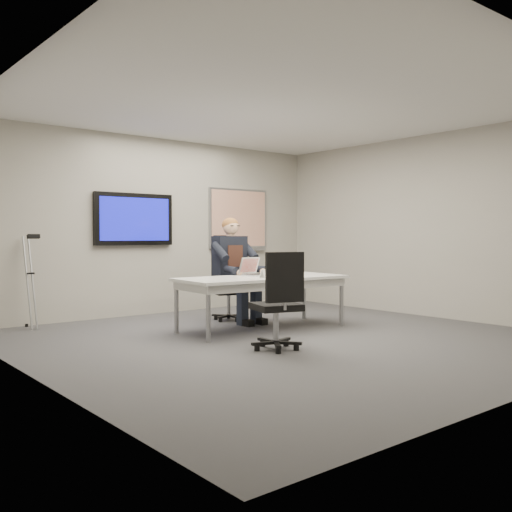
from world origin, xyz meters
TOP-DOWN VIEW (x-y plane):
  - floor at (0.00, 0.00)m, footprint 6.00×6.00m
  - ceiling at (0.00, 0.00)m, footprint 6.00×6.00m
  - wall_back at (0.00, 3.00)m, footprint 6.00×0.02m
  - wall_left at (-3.00, 0.00)m, footprint 0.02×6.00m
  - wall_right at (3.00, 0.00)m, footprint 0.02×6.00m
  - conference_table at (0.22, 0.72)m, footprint 2.34×1.10m
  - tv_display at (-0.50, 2.95)m, footprint 1.30×0.09m
  - whiteboard at (1.55, 2.97)m, footprint 1.25×0.08m
  - office_chair_far at (0.37, 1.69)m, footprint 0.58×0.58m
  - office_chair_near at (-0.54, -0.45)m, footprint 0.64×0.64m
  - seated_person at (0.35, 1.43)m, footprint 0.49×0.84m
  - crutch at (-2.14, 2.75)m, footprint 0.27×0.75m
  - laptop at (0.28, 0.99)m, footprint 0.38×0.37m
  - name_tent at (0.18, 0.54)m, footprint 0.28×0.11m
  - pen at (0.31, 0.37)m, footprint 0.02×0.13m

SIDE VIEW (x-z plane):
  - floor at x=0.00m, z-range -0.01..0.01m
  - office_chair_far at x=0.37m, z-range -0.18..0.78m
  - office_chair_near at x=-0.54m, z-range -0.20..0.87m
  - seated_person at x=0.35m, z-range -0.15..1.36m
  - conference_table at x=0.22m, z-range 0.27..0.97m
  - crutch at x=-2.14m, z-range -0.03..1.33m
  - pen at x=0.31m, z-range 0.70..0.71m
  - name_tent at x=0.18m, z-range 0.70..0.81m
  - laptop at x=0.28m, z-range 0.64..0.89m
  - wall_back at x=0.00m, z-range 0.00..2.80m
  - wall_left at x=-3.00m, z-range 0.00..2.80m
  - wall_right at x=3.00m, z-range 0.00..2.80m
  - tv_display at x=-0.50m, z-range 1.10..1.90m
  - whiteboard at x=1.55m, z-range 0.98..2.08m
  - ceiling at x=0.00m, z-range 2.79..2.81m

